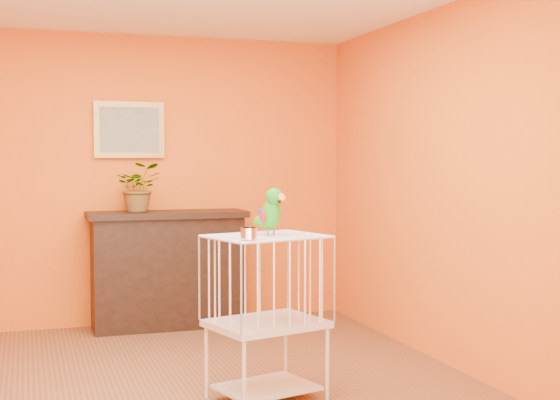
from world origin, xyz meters
name	(u,v)px	position (x,y,z in m)	size (l,w,h in m)	color
ground	(177,395)	(0.00, 0.00, 0.00)	(4.50, 4.50, 0.00)	brown
room_shell	(175,144)	(0.00, 0.00, 1.58)	(4.50, 4.50, 4.50)	orange
console_cabinet	(167,269)	(0.29, 2.01, 0.52)	(1.39, 0.50, 1.03)	black
potted_plant	(138,193)	(0.05, 2.06, 1.20)	(0.39, 0.43, 0.34)	#26722D
framed_picture	(129,130)	(0.00, 2.22, 1.75)	(0.62, 0.04, 0.50)	#A5803B
birdcage	(266,315)	(0.51, -0.27, 0.53)	(0.77, 0.66, 1.02)	silver
feed_cup	(249,234)	(0.33, -0.50, 1.06)	(0.10, 0.10, 0.07)	silver
parrot	(271,211)	(0.55, -0.24, 1.17)	(0.17, 0.26, 0.29)	#59544C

